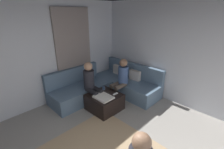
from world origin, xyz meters
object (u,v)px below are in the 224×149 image
at_px(sectional_couch, 107,86).
at_px(person_on_couch_side, 91,83).
at_px(coffee_mug, 104,88).
at_px(person_on_couch_back, 121,78).
at_px(ottoman, 104,102).
at_px(game_remote, 115,94).

bearing_deg(sectional_couch, person_on_couch_side, -78.16).
xyz_separation_m(coffee_mug, person_on_couch_side, (-0.16, -0.28, 0.19)).
xyz_separation_m(sectional_couch, person_on_couch_back, (0.49, 0.06, 0.38)).
xyz_separation_m(ottoman, coffee_mug, (-0.22, 0.18, 0.26)).
relative_size(game_remote, person_on_couch_side, 0.12).
relative_size(coffee_mug, person_on_couch_side, 0.08).
bearing_deg(game_remote, person_on_couch_side, -150.68).
height_order(sectional_couch, ottoman, sectional_couch).
xyz_separation_m(coffee_mug, person_on_couch_back, (0.18, 0.48, 0.19)).
height_order(game_remote, person_on_couch_side, person_on_couch_side).
distance_m(coffee_mug, person_on_couch_back, 0.55).
bearing_deg(sectional_couch, ottoman, -48.88).
height_order(coffee_mug, person_on_couch_side, person_on_couch_side).
bearing_deg(ottoman, sectional_couch, 131.12).
height_order(sectional_couch, coffee_mug, sectional_couch).
distance_m(ottoman, game_remote, 0.36).
distance_m(sectional_couch, coffee_mug, 0.56).
xyz_separation_m(sectional_couch, ottoman, (0.53, -0.61, -0.07)).
bearing_deg(coffee_mug, person_on_couch_side, -120.57).
bearing_deg(ottoman, coffee_mug, 140.71).
bearing_deg(coffee_mug, game_remote, 5.71).
bearing_deg(game_remote, ottoman, -129.29).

